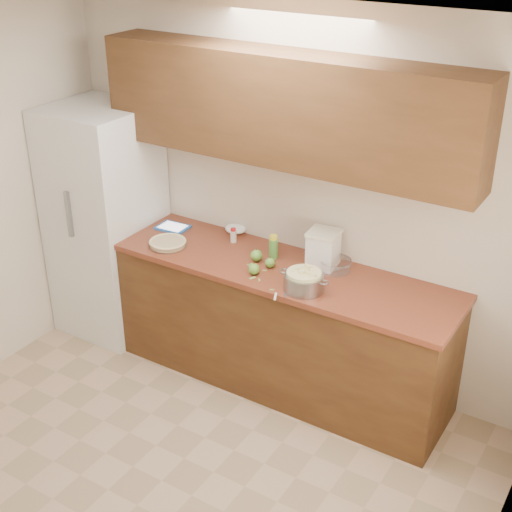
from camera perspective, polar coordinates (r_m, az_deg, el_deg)
The scene contains 23 objects.
room_shell at distance 3.60m, azimuth -11.04°, elevation -4.52°, with size 3.60×3.60×3.60m.
counter_run at distance 5.04m, azimuth 1.04°, elevation -5.25°, with size 2.64×0.68×0.92m.
upper_cabinets at distance 4.56m, azimuth 2.22°, elevation 11.70°, with size 2.60×0.34×0.70m, color #533119.
fridge at distance 5.60m, azimuth -11.87°, elevation 2.68°, with size 0.70×0.70×1.80m, color silver.
pie at distance 5.08m, azimuth -7.08°, elevation 1.03°, with size 0.28×0.28×0.04m.
colander at distance 4.48m, azimuth 3.84°, elevation -2.03°, with size 0.34×0.25×0.13m.
flour_canister at distance 4.76m, azimuth 5.41°, elevation 0.63°, with size 0.22×0.22×0.25m.
tablet at distance 5.36m, azimuth -6.68°, elevation 2.29°, with size 0.24×0.19×0.02m.
paring_knife at distance 4.42m, azimuth 1.70°, elevation -3.22°, with size 0.08×0.15×0.01m.
lemon_bottle at distance 4.86m, azimuth 1.41°, elevation 0.72°, with size 0.06×0.06×0.17m.
cinnamon_shaker at distance 5.10m, azimuth -1.82°, elevation 1.66°, with size 0.04×0.04×0.11m.
vanilla_bottle at distance 4.93m, azimuth 1.29°, elevation 0.64°, with size 0.03×0.03×0.09m.
mixing_bowl at distance 4.74m, azimuth 6.38°, elevation -0.68°, with size 0.21×0.21×0.08m.
paper_towel at distance 5.24m, azimuth -1.67°, elevation 2.18°, with size 0.16×0.13×0.07m, color white.
apple_left at distance 4.83m, azimuth 0.03°, elevation 0.04°, with size 0.08×0.08×0.09m.
apple_center at distance 4.75m, azimuth 1.12°, elevation -0.55°, with size 0.07×0.07×0.08m.
apple_front at distance 4.67m, azimuth -0.17°, elevation -1.04°, with size 0.08×0.08×0.09m.
peel_a at distance 4.80m, azimuth -0.41°, elevation -0.70°, with size 0.04×0.02×0.00m, color #84AC53.
peel_b at distance 4.50m, azimuth 1.28°, elevation -2.70°, with size 0.03×0.01×0.00m, color #84AC53.
peel_c at distance 4.73m, azimuth 0.70°, elevation -1.16°, with size 0.03×0.01×0.00m, color #84AC53.
peel_d at distance 4.63m, azimuth -0.27°, elevation -1.76°, with size 0.05×0.02×0.00m, color #84AC53.
peel_e at distance 4.80m, azimuth -0.53°, elevation -0.69°, with size 0.04×0.01×0.00m, color #84AC53.
peel_f at distance 4.61m, azimuth 0.26°, elevation -1.93°, with size 0.03×0.01×0.00m, color #84AC53.
Camera 1 is at (2.17, -2.19, 3.15)m, focal length 50.00 mm.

